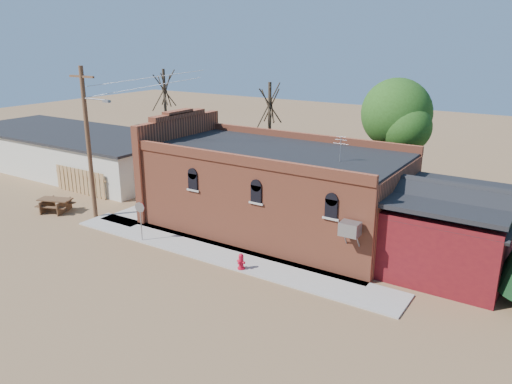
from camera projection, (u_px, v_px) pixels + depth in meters
The scene contains 15 objects.
ground at pixel (186, 254), 25.27m from camera, with size 120.00×120.00×0.00m, color brown.
sidewalk_south at pixel (220, 254), 25.20m from camera, with size 19.00×2.20×0.08m, color #9E9991.
sidewalk_west at pixel (172, 201), 33.33m from camera, with size 2.60×10.00×0.08m, color #9E9991.
brick_bar at pixel (270, 189), 28.12m from camera, with size 16.40×7.97×6.30m.
red_shed at pixel (452, 224), 23.02m from camera, with size 5.40×6.40×4.30m.
storage_building at pixel (72, 150), 41.07m from camera, with size 20.40×8.40×3.17m.
wood_fence at pixel (80, 182), 34.69m from camera, with size 5.20×0.10×1.80m, color #9E8247, non-canonical shape.
utility_pole at pixel (89, 140), 29.04m from camera, with size 3.12×0.26×9.00m.
tree_bare_near at pixel (270, 104), 35.47m from camera, with size 2.80×2.80×7.65m.
tree_bare_far at pixel (164, 89), 41.86m from camera, with size 2.80×2.80×8.16m.
tree_leafy at pixel (396, 114), 31.20m from camera, with size 4.40×4.40×8.15m.
fire_hydrant at pixel (241, 261), 23.37m from camera, with size 0.44×0.41×0.78m.
stop_sign at pixel (140, 211), 26.33m from camera, with size 0.58×0.20×2.16m.
trash_barrel at pixel (178, 196), 32.69m from camera, with size 0.59×0.59×0.91m, color navy.
picnic_table at pixel (55, 203), 31.25m from camera, with size 2.44×2.14×0.85m.
Camera 1 is at (15.61, -17.51, 10.52)m, focal length 35.00 mm.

